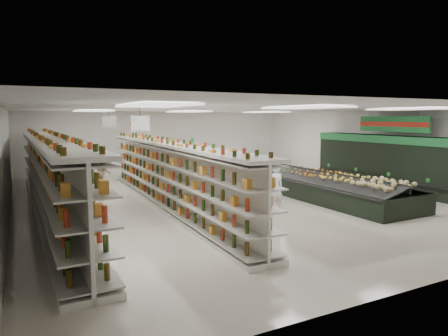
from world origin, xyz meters
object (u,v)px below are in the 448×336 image
gondola_center (168,177)px  shopper_background (103,172)px  soda_endcap (182,159)px  gondola_left (51,180)px  shopper_main (275,188)px  produce_island (330,187)px

gondola_center → shopper_background: (-1.30, 4.17, -0.23)m
soda_endcap → shopper_background: (-4.20, -2.08, -0.11)m
soda_endcap → shopper_background: bearing=-153.7°
gondola_left → shopper_background: size_ratio=9.09×
gondola_center → shopper_background: 4.38m
shopper_main → gondola_center: bearing=-36.8°
shopper_main → shopper_background: shopper_main is taller
gondola_center → shopper_main: bearing=-40.5°
gondola_center → produce_island: gondola_center is taller
soda_endcap → gondola_left: bearing=-138.1°
shopper_main → gondola_left: bearing=-20.5°
produce_island → soda_endcap: soda_endcap is taller
produce_island → shopper_background: bearing=140.5°
produce_island → gondola_left: bearing=167.3°
shopper_background → gondola_left: bearing=151.7°
gondola_left → soda_endcap: (6.36, 5.71, -0.22)m
gondola_center → shopper_main: gondola_center is taller
gondola_center → produce_island: size_ratio=1.84×
gondola_center → gondola_left: bearing=172.0°
shopper_main → soda_endcap: bearing=-87.2°
produce_island → soda_endcap: 8.19m
shopper_main → shopper_background: 7.57m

